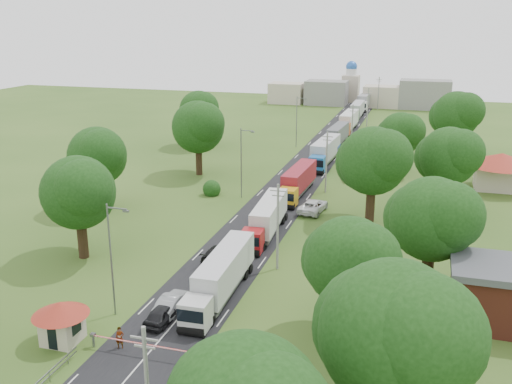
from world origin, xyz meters
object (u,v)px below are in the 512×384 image
at_px(car_lane_front, 163,314).
at_px(info_sign, 339,152).
at_px(pedestrian_near, 120,338).
at_px(guard_booth, 61,317).
at_px(car_lane_mid, 173,303).
at_px(boom_barrier, 129,343).
at_px(truck_0, 221,276).

bearing_deg(car_lane_front, info_sign, -94.36).
relative_size(car_lane_front, pedestrian_near, 2.51).
bearing_deg(pedestrian_near, guard_booth, 164.74).
bearing_deg(car_lane_front, pedestrian_near, 74.98).
distance_m(info_sign, car_lane_front, 55.39).
distance_m(car_lane_mid, pedestrian_near, 6.72).
height_order(boom_barrier, car_lane_mid, car_lane_mid).
height_order(info_sign, truck_0, info_sign).
relative_size(boom_barrier, car_lane_mid, 1.93).
relative_size(info_sign, car_lane_mid, 0.86).
xyz_separation_m(truck_0, car_lane_mid, (-3.16, -3.70, -1.30)).
distance_m(guard_booth, car_lane_front, 8.08).
bearing_deg(car_lane_front, guard_booth, 41.00).
height_order(boom_barrier, car_lane_front, car_lane_front).
height_order(truck_0, car_lane_mid, truck_0).
distance_m(guard_booth, truck_0, 14.22).
height_order(guard_booth, car_lane_mid, guard_booth).
bearing_deg(car_lane_mid, car_lane_front, 90.71).
xyz_separation_m(guard_booth, car_lane_mid, (6.20, 7.00, -1.38)).
xyz_separation_m(car_lane_front, pedestrian_near, (-1.41, -4.57, 0.13)).
bearing_deg(guard_booth, boom_barrier, 0.01).
relative_size(truck_0, car_lane_front, 3.22).
bearing_deg(boom_barrier, truck_0, 71.80).
bearing_deg(truck_0, info_sign, 86.47).
distance_m(guard_booth, info_sign, 61.27).
relative_size(boom_barrier, info_sign, 2.25).
bearing_deg(truck_0, car_lane_front, -119.06).
bearing_deg(pedestrian_near, info_sign, 62.35).
bearing_deg(car_lane_mid, guard_booth, 49.38).
distance_m(boom_barrier, car_lane_mid, 7.01).
distance_m(info_sign, truck_0, 49.40).
height_order(info_sign, pedestrian_near, info_sign).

